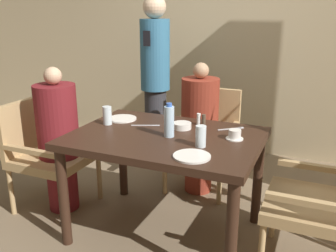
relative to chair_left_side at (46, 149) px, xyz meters
The scene contains 20 objects.
ground_plane 1.17m from the chair_left_side, ahead, with size 16.00×16.00×0.00m, color #7A664C.
wall_back 2.36m from the chair_left_side, 61.08° to the left, with size 8.00×0.06×2.80m.
dining_table 1.07m from the chair_left_side, ahead, with size 1.28×0.92×0.76m.
chair_left_side is the anchor object (origin of this frame).
diner_in_left_chair 0.18m from the chair_left_side, ahead, with size 0.32×0.32×1.16m.
chair_far_side 1.37m from the chair_left_side, 39.72° to the left, with size 0.56×0.56×0.88m.
diner_in_far_chair 1.29m from the chair_left_side, 34.91° to the left, with size 0.32×0.32×1.15m.
chair_right_side 2.11m from the chair_left_side, ahead, with size 0.56×0.56×0.88m.
standing_host 1.30m from the chair_left_side, 68.56° to the left, with size 0.29×0.33×1.70m.
plate_main_left 1.42m from the chair_left_side, 12.68° to the right, with size 0.22×0.22×0.01m.
plate_main_right 0.69m from the chair_left_side, 19.19° to the left, with size 0.22×0.22×0.01m.
teacup_with_saucer 1.54m from the chair_left_side, ahead, with size 0.11×0.11×0.07m.
bowl_small 1.16m from the chair_left_side, ahead, with size 0.13×0.13×0.04m.
water_bottle 1.15m from the chair_left_side, ahead, with size 0.07×0.07×0.23m.
glass_tall_near 1.39m from the chair_left_side, ahead, with size 0.07×0.07×0.14m.
glass_tall_mid 0.66m from the chair_left_side, ahead, with size 0.07×0.07×0.14m.
salt_shaker 1.27m from the chair_left_side, 14.42° to the left, with size 0.03×0.03×0.09m.
pepper_shaker 1.30m from the chair_left_side, 13.98° to the left, with size 0.03×0.03×0.08m.
fork_beside_plate 1.51m from the chair_left_side, 12.28° to the left, with size 0.16×0.14×0.00m.
knife_beside_plate 0.90m from the chair_left_side, ahead, with size 0.20×0.09×0.00m.
Camera 1 is at (0.97, -2.20, 1.58)m, focal length 40.00 mm.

